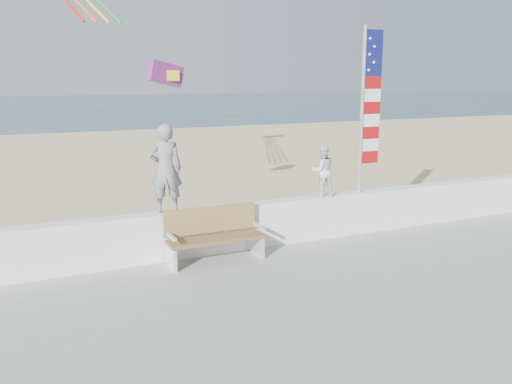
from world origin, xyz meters
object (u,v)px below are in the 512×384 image
Objects in this scene: child at (322,171)px; bench at (214,234)px; adult at (166,169)px; flag at (367,103)px.

child reaches higher than bench.
child is at bearing -167.45° from adult.
child is at bearing 179.99° from flag.
child is at bearing 9.91° from bench.
adult is 4.56m from flag.
bench is (-2.60, -0.45, -0.94)m from child.
bench is at bearing 15.99° from child.
adult is at bearing 148.79° from bench.
adult is 0.91× the size of bench.
adult reaches higher than bench.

